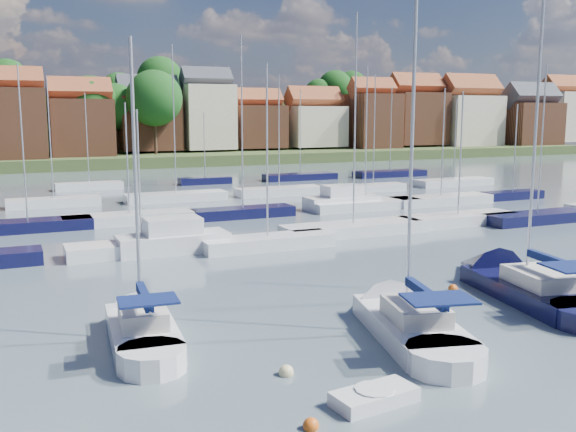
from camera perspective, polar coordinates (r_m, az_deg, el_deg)
name	(u,v)px	position (r m, az deg, el deg)	size (l,w,h in m)	color
ground	(178,206)	(62.08, -9.78, 0.86)	(260.00, 260.00, 0.00)	#434E5B
sailboat_left	(140,327)	(26.61, -13.02, -9.59)	(3.13, 9.29, 12.53)	silver
sailboat_centre	(400,319)	(27.35, 9.94, -8.99)	(5.35, 11.13, 14.66)	silver
sailboat_navy	(513,284)	(34.23, 19.37, -5.68)	(5.42, 12.91, 17.31)	black
tender	(374,397)	(20.55, 7.68, -15.64)	(2.80, 1.55, 0.58)	silver
buoy_b	(311,429)	(19.06, 2.05, -18.39)	(0.46, 0.46, 0.46)	#D85914
buoy_c	(286,375)	(22.46, -0.17, -13.94)	(0.52, 0.52, 0.52)	beige
buoy_d	(478,371)	(23.70, 16.54, -13.06)	(0.50, 0.50, 0.50)	beige
buoy_e	(453,291)	(33.36, 14.45, -6.46)	(0.47, 0.47, 0.47)	#D85914
buoy_h	(388,307)	(30.04, 8.91, -8.02)	(0.54, 0.54, 0.54)	beige
marina_field	(212,207)	(57.89, -6.79, 0.77)	(79.62, 41.41, 15.93)	silver
far_shore_town	(86,132)	(153.33, -17.53, 7.17)	(212.46, 90.00, 22.27)	#3F4C26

